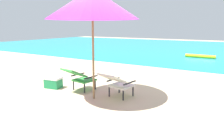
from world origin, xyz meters
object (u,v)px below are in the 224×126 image
at_px(lounge_chair_left, 80,77).
at_px(cooler_box, 53,82).
at_px(swim_buoy, 200,56).
at_px(lounge_chair_right, 117,82).
at_px(beach_umbrella_center, 92,4).

height_order(lounge_chair_left, cooler_box, lounge_chair_left).
xyz_separation_m(swim_buoy, lounge_chair_right, (-0.61, -8.25, 0.31)).
relative_size(swim_buoy, lounge_chair_left, 1.71).
relative_size(lounge_chair_right, cooler_box, 1.82).
height_order(beach_umbrella_center, cooler_box, beach_umbrella_center).
distance_m(swim_buoy, lounge_chair_right, 8.27).
bearing_deg(lounge_chair_right, cooler_box, -174.32).
xyz_separation_m(beach_umbrella_center, cooler_box, (-1.54, 0.13, -2.11)).
relative_size(lounge_chair_left, beach_umbrella_center, 0.31).
height_order(lounge_chair_left, lounge_chair_right, same).
relative_size(swim_buoy, cooler_box, 3.09).
bearing_deg(lounge_chair_right, lounge_chair_left, -177.93).
height_order(swim_buoy, cooler_box, cooler_box).
distance_m(beach_umbrella_center, cooler_box, 2.62).
distance_m(lounge_chair_right, beach_umbrella_center, 1.95).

